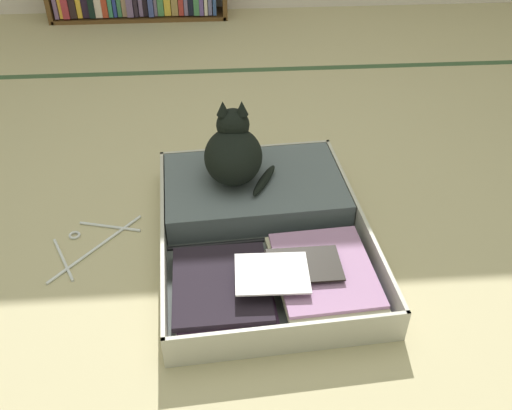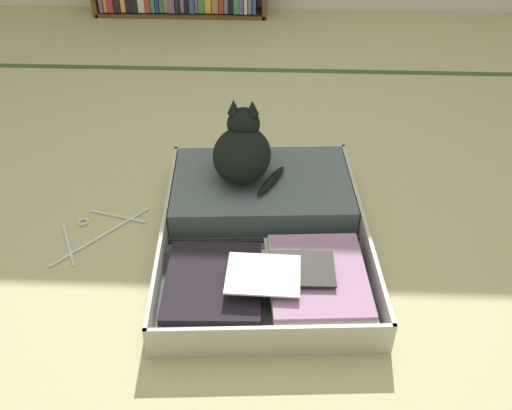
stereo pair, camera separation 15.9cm
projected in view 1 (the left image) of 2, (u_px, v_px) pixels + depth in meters
The scene contains 5 objects.
ground_plane at pixel (243, 229), 1.94m from camera, with size 10.00×10.00×0.00m, color tan.
tatami_border at pixel (230, 70), 3.02m from camera, with size 4.80×0.05×0.00m.
open_suitcase at pixel (262, 221), 1.90m from camera, with size 0.73×0.96×0.11m.
black_cat at pixel (234, 152), 1.95m from camera, with size 0.27×0.29×0.28m.
clothes_hanger at pixel (89, 243), 1.88m from camera, with size 0.30×0.33×0.01m.
Camera 1 is at (-0.06, -1.49, 1.25)m, focal length 38.56 mm.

